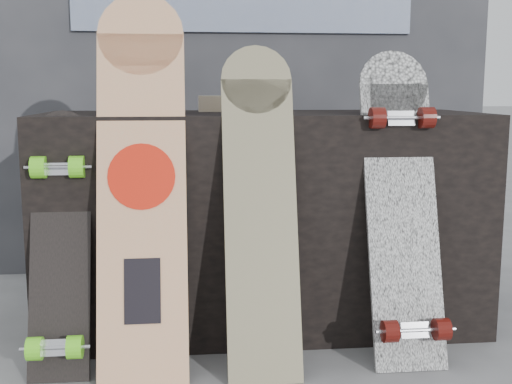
{
  "coord_description": "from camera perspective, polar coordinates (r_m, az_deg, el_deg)",
  "views": [
    {
      "loc": [
        -0.27,
        -1.85,
        0.89
      ],
      "look_at": [
        -0.06,
        0.2,
        0.55
      ],
      "focal_mm": 45.0,
      "sensor_mm": 36.0,
      "label": 1
    }
  ],
  "objects": [
    {
      "name": "longboard_cascadia",
      "position": [
        2.15,
        12.86,
        -0.74
      ],
      "size": [
        0.24,
        0.38,
        1.02
      ],
      "rotation": [
        -0.3,
        0.0,
        0.0
      ],
      "color": "white",
      "rests_on": "ground"
    },
    {
      "name": "skateboard_dark",
      "position": [
        2.11,
        -17.05,
        -4.1
      ],
      "size": [
        0.19,
        0.34,
        0.82
      ],
      "rotation": [
        -0.32,
        0.0,
        0.0
      ],
      "color": "black",
      "rests_on": "ground"
    },
    {
      "name": "merch_box_purple",
      "position": [
        2.33,
        -8.58,
        8.15
      ],
      "size": [
        0.18,
        0.12,
        0.1
      ],
      "primitive_type": "cube",
      "color": "#413975",
      "rests_on": "vendor_table"
    },
    {
      "name": "longboard_celtic",
      "position": [
        2.02,
        0.36,
        -0.53
      ],
      "size": [
        0.23,
        0.33,
        1.03
      ],
      "rotation": [
        -0.3,
        0.0,
        0.0
      ],
      "color": "beige",
      "rests_on": "ground"
    },
    {
      "name": "booth",
      "position": [
        3.22,
        -1.18,
        12.99
      ],
      "size": [
        2.4,
        0.22,
        2.2
      ],
      "color": "#333438",
      "rests_on": "ground"
    },
    {
      "name": "merch_box_flat",
      "position": [
        2.51,
        -2.6,
        7.85
      ],
      "size": [
        0.22,
        0.1,
        0.06
      ],
      "primitive_type": "cube",
      "color": "#D1B78C",
      "rests_on": "vendor_table"
    },
    {
      "name": "ground",
      "position": [
        2.07,
        2.23,
        -16.16
      ],
      "size": [
        60.0,
        60.0,
        0.0
      ],
      "primitive_type": "plane",
      "color": "slate",
      "rests_on": "ground"
    },
    {
      "name": "vendor_table",
      "position": [
        2.42,
        0.59,
        -2.44
      ],
      "size": [
        1.6,
        0.6,
        0.8
      ],
      "primitive_type": "cube",
      "color": "black",
      "rests_on": "ground"
    },
    {
      "name": "merch_box_small",
      "position": [
        2.45,
        11.67,
        8.35
      ],
      "size": [
        0.14,
        0.14,
        0.12
      ],
      "primitive_type": "cube",
      "color": "#413975",
      "rests_on": "vendor_table"
    },
    {
      "name": "longboard_geisha",
      "position": [
        2.04,
        -10.12,
        1.83
      ],
      "size": [
        0.28,
        0.36,
        1.2
      ],
      "rotation": [
        -0.28,
        0.0,
        0.0
      ],
      "color": "beige",
      "rests_on": "ground"
    }
  ]
}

